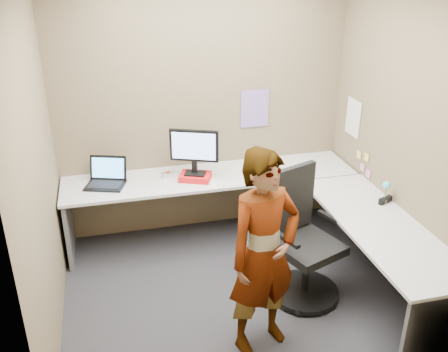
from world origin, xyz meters
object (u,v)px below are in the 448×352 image
object	(u,v)px
person	(264,254)
office_chair	(302,247)
desk	(269,209)
monitor	(194,148)

from	to	relation	value
person	office_chair	bearing A→B (deg)	26.40
desk	monitor	xyz separation A→B (m)	(-0.61, 0.54, 0.47)
person	monitor	bearing A→B (deg)	80.23
office_chair	monitor	bearing A→B (deg)	103.58
desk	monitor	world-z (taller)	monitor
office_chair	person	distance (m)	0.80
monitor	office_chair	size ratio (longest dim) A/B	0.40
monitor	desk	bearing A→B (deg)	-19.45
desk	office_chair	distance (m)	0.55
desk	person	world-z (taller)	person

